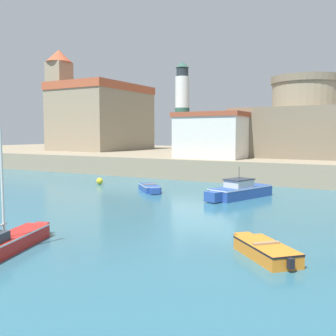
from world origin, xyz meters
TOP-DOWN VIEW (x-y plane):
  - quay_seawall at (0.00, 45.86)m, footprint 120.00×40.00m
  - dinghy_blue_0 at (-0.30, 17.74)m, footprint 3.12×3.05m
  - dinghy_orange_1 at (12.70, 5.29)m, footprint 3.29×3.26m
  - motorboat_blue_4 at (7.18, 18.27)m, footprint 3.52×6.35m
  - mooring_buoy at (-6.92, 19.40)m, footprint 0.62×0.62m
  - church at (-24.71, 40.92)m, footprint 14.73×14.94m
  - fortress at (8.00, 38.69)m, footprint 14.12×14.12m
  - lighthouse at (-8.00, 38.43)m, footprint 1.97×1.97m
  - harbor_shed_near_wharf at (0.00, 29.73)m, footprint 7.51×4.87m

SIDE VIEW (x-z plane):
  - dinghy_orange_1 at x=12.70m, z-range -0.01..0.61m
  - dinghy_blue_0 at x=-0.30m, z-range -0.01..0.63m
  - mooring_buoy at x=-6.92m, z-range 0.00..0.62m
  - motorboat_blue_4 at x=7.18m, z-range -0.63..1.71m
  - quay_seawall at x=0.00m, z-range 0.00..2.13m
  - harbor_shed_near_wharf at x=0.00m, z-range 2.15..7.05m
  - fortress at x=8.00m, z-range 0.87..10.07m
  - church at x=-24.71m, z-range -0.44..15.86m
  - lighthouse at x=-8.00m, z-range 1.93..14.22m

